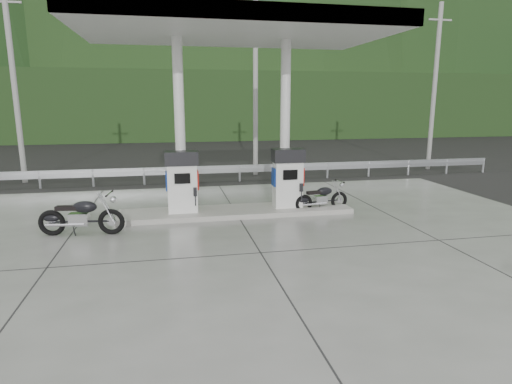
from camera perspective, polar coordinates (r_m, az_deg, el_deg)
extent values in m
plane|color=black|center=(10.69, -0.51, -6.41)|extent=(160.00, 160.00, 0.00)
cube|color=slate|center=(10.69, -0.51, -6.36)|extent=(18.00, 14.00, 0.02)
cube|color=#9F9C94|center=(13.03, -2.61, -2.61)|extent=(7.00, 1.40, 0.15)
cylinder|color=white|center=(12.89, -10.13, 8.66)|extent=(0.30, 0.30, 5.00)
cylinder|color=white|center=(13.35, 3.90, 8.93)|extent=(0.30, 0.30, 5.00)
cube|color=white|center=(12.77, -2.85, 20.96)|extent=(8.50, 5.00, 0.40)
cube|color=black|center=(21.81, -6.27, 2.99)|extent=(60.00, 7.00, 0.01)
cylinder|color=gray|center=(20.40, -29.52, 12.22)|extent=(0.22, 0.22, 8.00)
cylinder|color=gray|center=(19.86, -0.07, 13.77)|extent=(0.22, 0.22, 8.00)
cylinder|color=gray|center=(23.37, 22.69, 12.60)|extent=(0.22, 0.22, 8.00)
cube|color=black|center=(40.01, -8.88, 11.27)|extent=(80.00, 6.00, 6.00)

